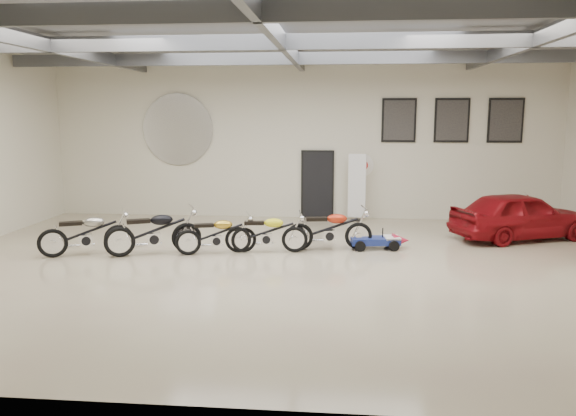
# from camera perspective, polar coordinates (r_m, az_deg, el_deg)

# --- Properties ---
(floor) EXTENTS (16.00, 12.00, 0.01)m
(floor) POSITION_cam_1_polar(r_m,az_deg,el_deg) (12.33, -0.52, -5.97)
(floor) COLOR #B3AB89
(floor) RESTS_ON ground
(ceiling) EXTENTS (16.00, 12.00, 0.01)m
(ceiling) POSITION_cam_1_polar(r_m,az_deg,el_deg) (12.00, -0.56, 17.69)
(ceiling) COLOR slate
(ceiling) RESTS_ON back_wall
(back_wall) EXTENTS (16.00, 0.02, 5.00)m
(back_wall) POSITION_cam_1_polar(r_m,az_deg,el_deg) (17.88, 1.44, 6.99)
(back_wall) COLOR beige
(back_wall) RESTS_ON floor
(ceiling_beams) EXTENTS (15.80, 11.80, 0.32)m
(ceiling_beams) POSITION_cam_1_polar(r_m,az_deg,el_deg) (11.97, -0.56, 16.51)
(ceiling_beams) COLOR #4F5156
(ceiling_beams) RESTS_ON ceiling
(door) EXTENTS (0.92, 0.08, 2.10)m
(door) POSITION_cam_1_polar(r_m,az_deg,el_deg) (17.92, 3.01, 2.33)
(door) COLOR black
(door) RESTS_ON back_wall
(logo_plaque) EXTENTS (2.30, 0.06, 1.16)m
(logo_plaque) POSITION_cam_1_polar(r_m,az_deg,el_deg) (18.52, -11.12, 7.83)
(logo_plaque) COLOR silver
(logo_plaque) RESTS_ON back_wall
(poster_left) EXTENTS (1.05, 0.08, 1.35)m
(poster_left) POSITION_cam_1_polar(r_m,az_deg,el_deg) (17.87, 11.20, 8.74)
(poster_left) COLOR black
(poster_left) RESTS_ON back_wall
(poster_mid) EXTENTS (1.05, 0.08, 1.35)m
(poster_mid) POSITION_cam_1_polar(r_m,az_deg,el_deg) (18.10, 16.30, 8.54)
(poster_mid) COLOR black
(poster_mid) RESTS_ON back_wall
(poster_right) EXTENTS (1.05, 0.08, 1.35)m
(poster_right) POSITION_cam_1_polar(r_m,az_deg,el_deg) (18.46, 21.23, 8.30)
(poster_right) COLOR black
(poster_right) RESTS_ON back_wall
(oil_sign) EXTENTS (0.72, 0.10, 0.72)m
(oil_sign) POSITION_cam_1_polar(r_m,az_deg,el_deg) (17.85, 7.54, 4.33)
(oil_sign) COLOR white
(oil_sign) RESTS_ON back_wall
(banner_stand) EXTENTS (0.58, 0.33, 2.01)m
(banner_stand) POSITION_cam_1_polar(r_m,az_deg,el_deg) (17.48, 7.01, 1.94)
(banner_stand) COLOR white
(banner_stand) RESTS_ON floor
(motorcycle_silver) EXTENTS (2.18, 1.47, 1.09)m
(motorcycle_silver) POSITION_cam_1_polar(r_m,az_deg,el_deg) (14.03, -19.86, -2.35)
(motorcycle_silver) COLOR silver
(motorcycle_silver) RESTS_ON floor
(motorcycle_black) EXTENTS (2.30, 1.53, 1.15)m
(motorcycle_black) POSITION_cam_1_polar(r_m,az_deg,el_deg) (13.62, -13.52, -2.26)
(motorcycle_black) COLOR silver
(motorcycle_black) RESTS_ON floor
(motorcycle_gold) EXTENTS (1.97, 1.11, 0.98)m
(motorcycle_gold) POSITION_cam_1_polar(r_m,az_deg,el_deg) (13.43, -7.32, -2.60)
(motorcycle_gold) COLOR silver
(motorcycle_gold) RESTS_ON floor
(motorcycle_yellow) EXTENTS (2.00, 0.82, 1.01)m
(motorcycle_yellow) POSITION_cam_1_polar(r_m,az_deg,el_deg) (13.46, -2.21, -2.44)
(motorcycle_yellow) COLOR silver
(motorcycle_yellow) RESTS_ON floor
(motorcycle_red) EXTENTS (2.16, 0.98, 1.08)m
(motorcycle_red) POSITION_cam_1_polar(r_m,az_deg,el_deg) (13.73, 4.20, -2.07)
(motorcycle_red) COLOR silver
(motorcycle_red) RESTS_ON floor
(go_kart) EXTENTS (1.54, 0.84, 0.53)m
(go_kart) POSITION_cam_1_polar(r_m,az_deg,el_deg) (14.07, 9.35, -3.03)
(go_kart) COLOR navy
(go_kart) RESTS_ON floor
(vintage_car) EXTENTS (2.78, 4.03, 1.28)m
(vintage_car) POSITION_cam_1_polar(r_m,az_deg,el_deg) (16.11, 22.53, -0.70)
(vintage_car) COLOR maroon
(vintage_car) RESTS_ON floor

